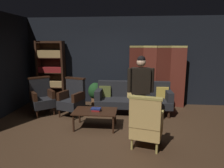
{
  "coord_description": "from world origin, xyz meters",
  "views": [
    {
      "loc": [
        0.5,
        -4.26,
        1.94
      ],
      "look_at": [
        0.0,
        0.8,
        0.95
      ],
      "focal_mm": 32.74,
      "sensor_mm": 36.0,
      "label": 1
    }
  ],
  "objects_px": {
    "folding_screen": "(156,75)",
    "bookshelf": "(51,71)",
    "armchair_gilt_accent": "(146,123)",
    "book_navy_cloth": "(96,109)",
    "standing_figure": "(141,86)",
    "coffee_table": "(95,113)",
    "potted_plant": "(95,93)",
    "armchair_wing_right": "(72,98)",
    "book_red_leather": "(96,110)",
    "armchair_wing_left": "(42,97)",
    "velvet_couch": "(133,97)"
  },
  "relations": [
    {
      "from": "book_navy_cloth",
      "to": "standing_figure",
      "type": "bearing_deg",
      "value": 0.46
    },
    {
      "from": "velvet_couch",
      "to": "book_navy_cloth",
      "type": "bearing_deg",
      "value": -124.71
    },
    {
      "from": "folding_screen",
      "to": "book_navy_cloth",
      "type": "bearing_deg",
      "value": -128.87
    },
    {
      "from": "folding_screen",
      "to": "bookshelf",
      "type": "bearing_deg",
      "value": 179.5
    },
    {
      "from": "armchair_wing_left",
      "to": "armchair_wing_right",
      "type": "height_order",
      "value": "same"
    },
    {
      "from": "folding_screen",
      "to": "book_red_leather",
      "type": "bearing_deg",
      "value": -128.87
    },
    {
      "from": "bookshelf",
      "to": "armchair_wing_right",
      "type": "bearing_deg",
      "value": -48.47
    },
    {
      "from": "folding_screen",
      "to": "bookshelf",
      "type": "xyz_separation_m",
      "value": [
        -3.41,
        0.03,
        0.1
      ]
    },
    {
      "from": "book_navy_cloth",
      "to": "armchair_wing_left",
      "type": "bearing_deg",
      "value": 153.36
    },
    {
      "from": "folding_screen",
      "to": "coffee_table",
      "type": "height_order",
      "value": "folding_screen"
    },
    {
      "from": "armchair_wing_left",
      "to": "standing_figure",
      "type": "xyz_separation_m",
      "value": [
        2.7,
        -0.84,
        0.54
      ]
    },
    {
      "from": "folding_screen",
      "to": "book_navy_cloth",
      "type": "distance_m",
      "value": 2.57
    },
    {
      "from": "armchair_wing_right",
      "to": "armchair_gilt_accent",
      "type": "bearing_deg",
      "value": -40.66
    },
    {
      "from": "velvet_couch",
      "to": "book_navy_cloth",
      "type": "xyz_separation_m",
      "value": [
        -0.86,
        -1.25,
        0.02
      ]
    },
    {
      "from": "velvet_couch",
      "to": "potted_plant",
      "type": "distance_m",
      "value": 1.3
    },
    {
      "from": "coffee_table",
      "to": "armchair_gilt_accent",
      "type": "xyz_separation_m",
      "value": [
        1.12,
        -0.84,
        0.12
      ]
    },
    {
      "from": "velvet_couch",
      "to": "armchair_gilt_accent",
      "type": "distance_m",
      "value": 2.07
    },
    {
      "from": "bookshelf",
      "to": "coffee_table",
      "type": "height_order",
      "value": "bookshelf"
    },
    {
      "from": "coffee_table",
      "to": "potted_plant",
      "type": "distance_m",
      "value": 1.76
    },
    {
      "from": "bookshelf",
      "to": "book_navy_cloth",
      "type": "bearing_deg",
      "value": -47.3
    },
    {
      "from": "velvet_couch",
      "to": "book_red_leather",
      "type": "bearing_deg",
      "value": -124.71
    },
    {
      "from": "bookshelf",
      "to": "coffee_table",
      "type": "relative_size",
      "value": 2.05
    },
    {
      "from": "folding_screen",
      "to": "velvet_couch",
      "type": "bearing_deg",
      "value": -135.16
    },
    {
      "from": "folding_screen",
      "to": "bookshelf",
      "type": "relative_size",
      "value": 0.93
    },
    {
      "from": "book_red_leather",
      "to": "coffee_table",
      "type": "bearing_deg",
      "value": 135.98
    },
    {
      "from": "armchair_wing_right",
      "to": "potted_plant",
      "type": "xyz_separation_m",
      "value": [
        0.47,
        0.94,
        -0.06
      ]
    },
    {
      "from": "bookshelf",
      "to": "potted_plant",
      "type": "height_order",
      "value": "bookshelf"
    },
    {
      "from": "velvet_couch",
      "to": "coffee_table",
      "type": "relative_size",
      "value": 2.12
    },
    {
      "from": "armchair_gilt_accent",
      "to": "standing_figure",
      "type": "bearing_deg",
      "value": 96.18
    },
    {
      "from": "bookshelf",
      "to": "book_red_leather",
      "type": "bearing_deg",
      "value": -47.3
    },
    {
      "from": "folding_screen",
      "to": "armchair_wing_left",
      "type": "relative_size",
      "value": 1.83
    },
    {
      "from": "bookshelf",
      "to": "armchair_gilt_accent",
      "type": "height_order",
      "value": "bookshelf"
    },
    {
      "from": "standing_figure",
      "to": "potted_plant",
      "type": "bearing_deg",
      "value": 127.46
    },
    {
      "from": "coffee_table",
      "to": "book_red_leather",
      "type": "height_order",
      "value": "book_red_leather"
    },
    {
      "from": "bookshelf",
      "to": "standing_figure",
      "type": "bearing_deg",
      "value": -34.83
    },
    {
      "from": "folding_screen",
      "to": "armchair_wing_right",
      "type": "height_order",
      "value": "folding_screen"
    },
    {
      "from": "bookshelf",
      "to": "armchair_wing_right",
      "type": "xyz_separation_m",
      "value": [
        1.04,
        -1.17,
        -0.6
      ]
    },
    {
      "from": "armchair_gilt_accent",
      "to": "armchair_wing_left",
      "type": "height_order",
      "value": "same"
    },
    {
      "from": "book_navy_cloth",
      "to": "bookshelf",
      "type": "bearing_deg",
      "value": 132.7
    },
    {
      "from": "folding_screen",
      "to": "velvet_couch",
      "type": "height_order",
      "value": "folding_screen"
    },
    {
      "from": "potted_plant",
      "to": "folding_screen",
      "type": "bearing_deg",
      "value": 6.04
    },
    {
      "from": "velvet_couch",
      "to": "potted_plant",
      "type": "bearing_deg",
      "value": 156.93
    },
    {
      "from": "armchair_wing_left",
      "to": "standing_figure",
      "type": "relative_size",
      "value": 0.61
    },
    {
      "from": "velvet_couch",
      "to": "standing_figure",
      "type": "xyz_separation_m",
      "value": [
        0.15,
        -1.24,
        0.57
      ]
    },
    {
      "from": "folding_screen",
      "to": "armchair_gilt_accent",
      "type": "xyz_separation_m",
      "value": [
        -0.48,
        -2.77,
        -0.5
      ]
    },
    {
      "from": "armchair_gilt_accent",
      "to": "book_navy_cloth",
      "type": "distance_m",
      "value": 1.37
    },
    {
      "from": "velvet_couch",
      "to": "coffee_table",
      "type": "distance_m",
      "value": 1.52
    },
    {
      "from": "armchair_gilt_accent",
      "to": "bookshelf",
      "type": "bearing_deg",
      "value": 136.34
    },
    {
      "from": "folding_screen",
      "to": "armchair_wing_left",
      "type": "distance_m",
      "value": 3.49
    },
    {
      "from": "armchair_wing_right",
      "to": "potted_plant",
      "type": "height_order",
      "value": "armchair_wing_right"
    }
  ]
}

